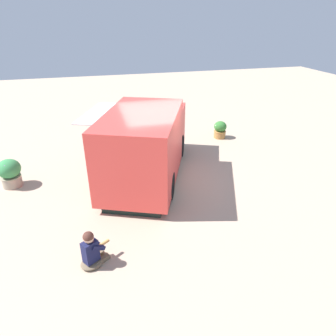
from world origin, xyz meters
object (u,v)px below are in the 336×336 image
at_px(planter_flowering_far, 220,129).
at_px(planter_flowering_side, 10,172).
at_px(person_customer, 92,251).
at_px(food_truck, 147,145).

distance_m(planter_flowering_far, planter_flowering_side, 8.48).
height_order(planter_flowering_far, planter_flowering_side, planter_flowering_side).
height_order(person_customer, planter_flowering_side, planter_flowering_side).
distance_m(food_truck, planter_flowering_far, 4.74).
bearing_deg(person_customer, planter_flowering_far, 47.76).
relative_size(person_customer, planter_flowering_far, 1.19).
xyz_separation_m(food_truck, planter_flowering_far, (3.83, 2.68, -0.75)).
bearing_deg(planter_flowering_far, person_customer, -132.24).
height_order(person_customer, planter_flowering_far, person_customer).
xyz_separation_m(person_customer, planter_flowering_far, (5.83, 6.42, 0.02)).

